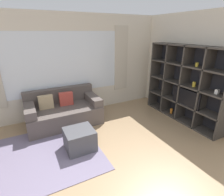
# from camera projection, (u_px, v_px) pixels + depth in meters

# --- Properties ---
(wall_back) EXTENTS (6.79, 0.11, 2.70)m
(wall_back) POSITION_uv_depth(u_px,v_px,m) (65.00, 67.00, 4.67)
(wall_back) COLOR beige
(wall_back) RESTS_ON ground_plane
(wall_right) EXTENTS (0.07, 4.45, 2.70)m
(wall_right) POSITION_uv_depth(u_px,v_px,m) (190.00, 68.00, 4.52)
(wall_right) COLOR beige
(wall_right) RESTS_ON ground_plane
(area_rug) EXTENTS (2.33, 1.94, 0.01)m
(area_rug) POSITION_uv_depth(u_px,v_px,m) (37.00, 157.00, 3.33)
(area_rug) COLOR slate
(area_rug) RESTS_ON ground_plane
(shelving_unit) EXTENTS (0.39, 2.28, 1.94)m
(shelving_unit) POSITION_uv_depth(u_px,v_px,m) (185.00, 85.00, 4.48)
(shelving_unit) COLOR #232328
(shelving_unit) RESTS_ON ground_plane
(couch_main) EXTENTS (1.79, 0.98, 0.85)m
(couch_main) POSITION_uv_depth(u_px,v_px,m) (64.00, 111.00, 4.49)
(couch_main) COLOR #564C47
(couch_main) RESTS_ON ground_plane
(ottoman) EXTENTS (0.56, 0.53, 0.43)m
(ottoman) POSITION_uv_depth(u_px,v_px,m) (80.00, 139.00, 3.49)
(ottoman) COLOR #47474C
(ottoman) RESTS_ON ground_plane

